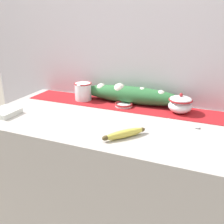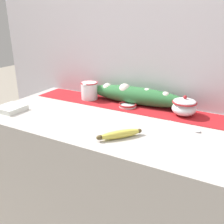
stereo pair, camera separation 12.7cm
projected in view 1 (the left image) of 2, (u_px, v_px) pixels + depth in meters
The scene contains 10 objects.
countertop at pixel (114, 191), 1.49m from camera, with size 1.42×0.67×0.93m, color #B7B2AD.
back_wall at pixel (136, 58), 1.53m from camera, with size 2.22×0.04×2.40m, color silver.
table_runner at pixel (128, 106), 1.51m from camera, with size 1.31×0.21×0.00m, color #A8191E.
cream_pitcher at pixel (83, 91), 1.60m from camera, with size 0.11×0.13×0.11m.
sugar_bowl at pixel (180, 104), 1.38m from camera, with size 0.13×0.13×0.11m.
small_dish at pixel (124, 105), 1.50m from camera, with size 0.11×0.11×0.02m.
banana at pixel (124, 134), 1.11m from camera, with size 0.16×0.18×0.04m.
spoon at pixel (194, 126), 1.22m from camera, with size 0.17×0.09×0.01m.
napkin_stack at pixel (5, 112), 1.37m from camera, with size 0.14×0.14×0.03m, color white.
poinsettia_garland at pixel (130, 94), 1.54m from camera, with size 0.65×0.12×0.12m.
Camera 1 is at (0.45, -1.13, 1.43)m, focal length 40.00 mm.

